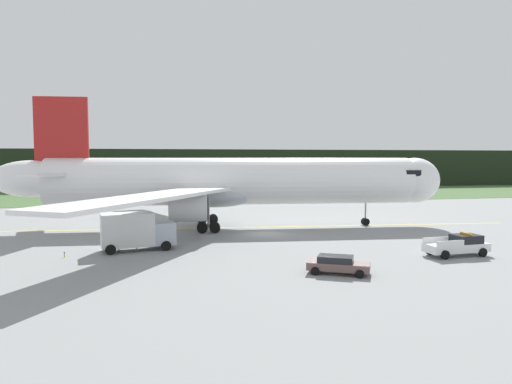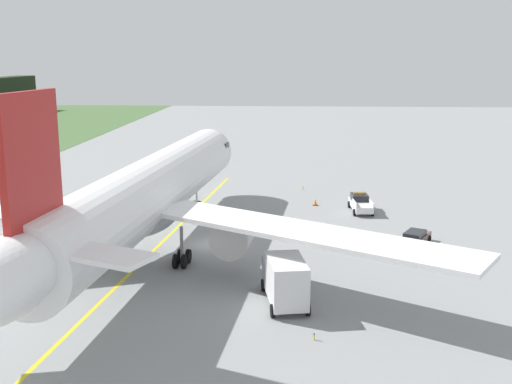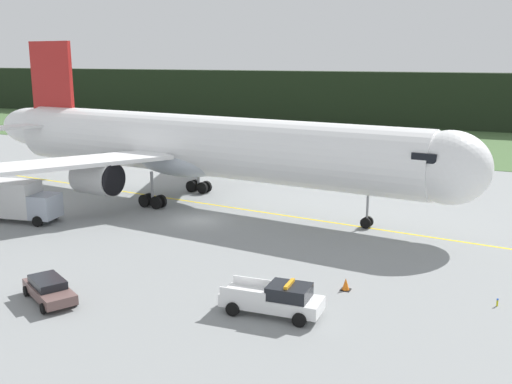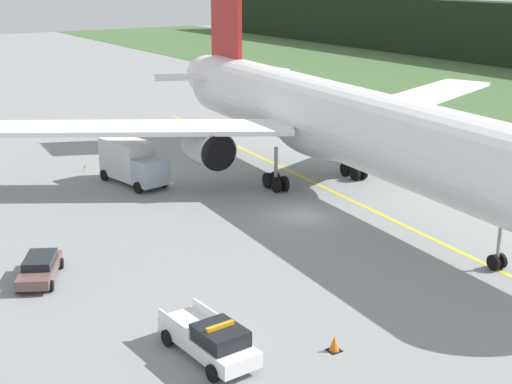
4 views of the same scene
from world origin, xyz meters
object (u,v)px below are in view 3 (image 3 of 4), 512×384
ops_pickup_truck (275,299)px  catering_truck (19,200)px  airliner (197,147)px  apron_cone (346,284)px  staff_car (49,289)px

ops_pickup_truck → catering_truck: catering_truck is taller
airliner → apron_cone: size_ratio=72.24×
staff_car → catering_truck: bearing=140.9°
ops_pickup_truck → apron_cone: ops_pickup_truck is taller
staff_car → apron_cone: bearing=30.2°
airliner → ops_pickup_truck: 26.53m
catering_truck → staff_car: 18.83m
airliner → ops_pickup_truck: (16.66, -20.14, -4.52)m
ops_pickup_truck → staff_car: size_ratio=1.19×
airliner → staff_car: (4.21, -23.86, -4.72)m
apron_cone → ops_pickup_truck: bearing=-116.4°
airliner → staff_car: bearing=-80.0°
catering_truck → staff_car: bearing=-39.1°
staff_car → ops_pickup_truck: bearing=16.6°
staff_car → apron_cone: (14.91, 8.66, -0.34)m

